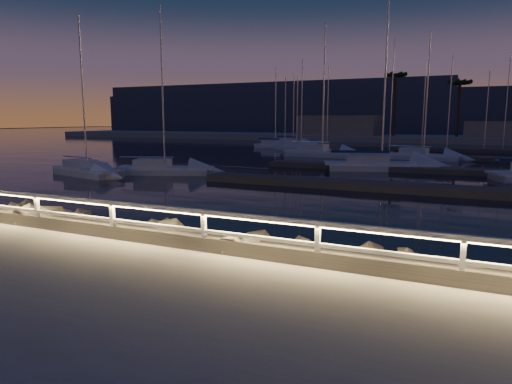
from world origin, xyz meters
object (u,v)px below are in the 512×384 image
Objects in this scene: sailboat_b at (162,168)px; sailboat_g at (378,164)px; sailboat_j at (421,155)px; sailboat_i at (274,145)px; guard_rail at (274,228)px; sailboat_a at (86,170)px; sailboat_e at (320,152)px; sailboat_m at (292,142)px; sailboat_n at (300,147)px.

sailboat_b is 0.79× the size of sailboat_g.
sailboat_i is at bearing 159.23° from sailboat_j.
sailboat_b is (-15.75, 16.91, -0.97)m from guard_rail.
sailboat_j reaches higher than sailboat_a.
sailboat_g is (13.54, 9.18, 0.04)m from sailboat_b.
sailboat_g is at bearing 47.64° from sailboat_a.
sailboat_e is 21.25m from sailboat_m.
sailboat_n reaches higher than sailboat_m.
sailboat_j is (20.01, 23.25, 0.01)m from sailboat_a.
sailboat_a is 0.89× the size of sailboat_j.
sailboat_j reaches higher than sailboat_n.
sailboat_m is (-4.36, 38.11, 0.00)m from sailboat_b.
sailboat_a is 24.52m from sailboat_e.
sailboat_i is 0.88× the size of sailboat_j.
sailboat_n reaches higher than sailboat_a.
sailboat_j is at bearing 61.03° from sailboat_g.
sailboat_n is (-13.18, 19.06, -0.05)m from sailboat_g.
sailboat_b is at bearing -76.25° from sailboat_m.
sailboat_i is at bearing 135.34° from sailboat_e.
sailboat_i is at bearing 76.13° from sailboat_b.
sailboat_g is at bearing -47.99° from sailboat_n.
sailboat_b is 1.03× the size of sailboat_n.
sailboat_e is 0.93× the size of sailboat_g.
sailboat_a is at bearing -91.26° from sailboat_n.
sailboat_i is 21.94m from sailboat_j.
sailboat_g is at bearing -51.03° from sailboat_m.
sailboat_b is 1.09× the size of sailboat_i.
sailboat_j is (15.66, 20.33, 0.01)m from sailboat_b.
sailboat_m is (-0.00, 41.03, -0.00)m from sailboat_a.
guard_rail is 3.80× the size of sailboat_b.
sailboat_e reaches higher than sailboat_m.
sailboat_g is 1.21× the size of sailboat_j.
sailboat_n is at bearing 106.44° from sailboat_g.
guard_rail is at bearing -62.70° from sailboat_m.
sailboat_j is 1.13× the size of sailboat_m.
sailboat_i is (-3.95, 30.19, -0.00)m from sailboat_b.
sailboat_g reaches higher than sailboat_i.
sailboat_a is 0.93× the size of sailboat_b.
sailboat_a is at bearing -111.07° from sailboat_e.
sailboat_b reaches higher than guard_rail.
sailboat_j is at bearing 90.14° from guard_rail.
sailboat_n is at bearing -12.44° from sailboat_i.
sailboat_n is at bearing 94.97° from sailboat_a.
sailboat_n is (4.72, 31.16, -0.01)m from sailboat_a.
guard_rail is 47.71m from sailboat_n.
guard_rail is 37.69m from sailboat_e.
sailboat_e is 1.27× the size of sailboat_m.
sailboat_m is (-17.90, 28.93, -0.04)m from sailboat_g.
sailboat_b is at bearing 47.39° from sailboat_a.
guard_rail is at bearing -21.27° from sailboat_a.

